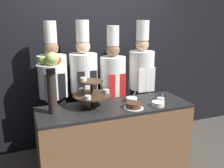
{
  "coord_description": "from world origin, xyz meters",
  "views": [
    {
      "loc": [
        -1.05,
        -2.33,
        1.93
      ],
      "look_at": [
        0.0,
        0.41,
        1.13
      ],
      "focal_mm": 40.0,
      "sensor_mm": 36.0,
      "label": 1
    }
  ],
  "objects_px": {
    "chef_center_right": "(113,85)",
    "chef_right": "(141,79)",
    "fruit_pedestal": "(51,75)",
    "serving_bowl_far": "(132,99)",
    "cake_round": "(134,106)",
    "chef_center_left": "(84,85)",
    "cup_white": "(161,100)",
    "serving_bowl_near": "(158,104)",
    "tiered_stand": "(92,93)",
    "chef_left": "(54,89)"
  },
  "relations": [
    {
      "from": "serving_bowl_near",
      "to": "chef_center_left",
      "type": "distance_m",
      "value": 1.06
    },
    {
      "from": "tiered_stand",
      "to": "fruit_pedestal",
      "type": "height_order",
      "value": "fruit_pedestal"
    },
    {
      "from": "fruit_pedestal",
      "to": "serving_bowl_near",
      "type": "distance_m",
      "value": 1.3
    },
    {
      "from": "chef_left",
      "to": "fruit_pedestal",
      "type": "bearing_deg",
      "value": -98.69
    },
    {
      "from": "cake_round",
      "to": "chef_center_left",
      "type": "height_order",
      "value": "chef_center_left"
    },
    {
      "from": "chef_center_left",
      "to": "chef_left",
      "type": "bearing_deg",
      "value": -179.99
    },
    {
      "from": "fruit_pedestal",
      "to": "serving_bowl_far",
      "type": "bearing_deg",
      "value": 3.34
    },
    {
      "from": "chef_center_right",
      "to": "chef_left",
      "type": "bearing_deg",
      "value": 180.0
    },
    {
      "from": "cake_round",
      "to": "chef_center_right",
      "type": "xyz_separation_m",
      "value": [
        0.02,
        0.74,
        0.06
      ]
    },
    {
      "from": "cake_round",
      "to": "serving_bowl_near",
      "type": "xyz_separation_m",
      "value": [
        0.31,
        -0.04,
        -0.01
      ]
    },
    {
      "from": "cake_round",
      "to": "serving_bowl_far",
      "type": "xyz_separation_m",
      "value": [
        0.08,
        0.23,
        -0.01
      ]
    },
    {
      "from": "chef_left",
      "to": "serving_bowl_near",
      "type": "bearing_deg",
      "value": -34.49
    },
    {
      "from": "tiered_stand",
      "to": "serving_bowl_far",
      "type": "bearing_deg",
      "value": 0.02
    },
    {
      "from": "chef_right",
      "to": "chef_center_left",
      "type": "bearing_deg",
      "value": 180.0
    },
    {
      "from": "serving_bowl_near",
      "to": "chef_center_left",
      "type": "xyz_separation_m",
      "value": [
        -0.71,
        0.77,
        0.11
      ]
    },
    {
      "from": "serving_bowl_near",
      "to": "serving_bowl_far",
      "type": "xyz_separation_m",
      "value": [
        -0.23,
        0.27,
        -0.0
      ]
    },
    {
      "from": "cake_round",
      "to": "chef_center_right",
      "type": "bearing_deg",
      "value": 88.26
    },
    {
      "from": "fruit_pedestal",
      "to": "cup_white",
      "type": "distance_m",
      "value": 1.39
    },
    {
      "from": "cup_white",
      "to": "chef_left",
      "type": "bearing_deg",
      "value": 152.05
    },
    {
      "from": "fruit_pedestal",
      "to": "chef_right",
      "type": "distance_m",
      "value": 1.52
    },
    {
      "from": "fruit_pedestal",
      "to": "chef_center_right",
      "type": "xyz_separation_m",
      "value": [
        0.93,
        0.56,
        -0.35
      ]
    },
    {
      "from": "serving_bowl_near",
      "to": "chef_center_right",
      "type": "distance_m",
      "value": 0.83
    },
    {
      "from": "fruit_pedestal",
      "to": "chef_right",
      "type": "height_order",
      "value": "chef_right"
    },
    {
      "from": "serving_bowl_far",
      "to": "cake_round",
      "type": "bearing_deg",
      "value": -109.67
    },
    {
      "from": "serving_bowl_near",
      "to": "cup_white",
      "type": "bearing_deg",
      "value": 47.39
    },
    {
      "from": "chef_center_left",
      "to": "cup_white",
      "type": "bearing_deg",
      "value": -38.64
    },
    {
      "from": "chef_center_left",
      "to": "chef_center_right",
      "type": "height_order",
      "value": "chef_center_left"
    },
    {
      "from": "cup_white",
      "to": "serving_bowl_near",
      "type": "relative_size",
      "value": 0.58
    },
    {
      "from": "serving_bowl_far",
      "to": "chef_left",
      "type": "height_order",
      "value": "chef_left"
    },
    {
      "from": "cake_round",
      "to": "chef_center_right",
      "type": "distance_m",
      "value": 0.74
    },
    {
      "from": "fruit_pedestal",
      "to": "serving_bowl_far",
      "type": "relative_size",
      "value": 4.54
    },
    {
      "from": "fruit_pedestal",
      "to": "chef_center_right",
      "type": "distance_m",
      "value": 1.14
    },
    {
      "from": "tiered_stand",
      "to": "serving_bowl_far",
      "type": "height_order",
      "value": "tiered_stand"
    },
    {
      "from": "tiered_stand",
      "to": "chef_center_left",
      "type": "relative_size",
      "value": 0.24
    },
    {
      "from": "tiered_stand",
      "to": "fruit_pedestal",
      "type": "bearing_deg",
      "value": -172.88
    },
    {
      "from": "serving_bowl_far",
      "to": "serving_bowl_near",
      "type": "bearing_deg",
      "value": -49.98
    },
    {
      "from": "chef_center_right",
      "to": "chef_right",
      "type": "distance_m",
      "value": 0.46
    },
    {
      "from": "cup_white",
      "to": "chef_right",
      "type": "xyz_separation_m",
      "value": [
        0.06,
        0.65,
        0.11
      ]
    },
    {
      "from": "serving_bowl_far",
      "to": "chef_center_right",
      "type": "relative_size",
      "value": 0.08
    },
    {
      "from": "chef_right",
      "to": "fruit_pedestal",
      "type": "bearing_deg",
      "value": -157.82
    },
    {
      "from": "tiered_stand",
      "to": "chef_left",
      "type": "height_order",
      "value": "chef_left"
    },
    {
      "from": "cup_white",
      "to": "chef_center_left",
      "type": "distance_m",
      "value": 1.05
    },
    {
      "from": "fruit_pedestal",
      "to": "serving_bowl_far",
      "type": "distance_m",
      "value": 1.07
    },
    {
      "from": "serving_bowl_near",
      "to": "chef_center_left",
      "type": "bearing_deg",
      "value": 132.57
    },
    {
      "from": "tiered_stand",
      "to": "chef_center_right",
      "type": "bearing_deg",
      "value": 47.33
    },
    {
      "from": "fruit_pedestal",
      "to": "cake_round",
      "type": "height_order",
      "value": "fruit_pedestal"
    },
    {
      "from": "fruit_pedestal",
      "to": "cup_white",
      "type": "xyz_separation_m",
      "value": [
        1.32,
        -0.09,
        -0.41
      ]
    },
    {
      "from": "tiered_stand",
      "to": "cup_white",
      "type": "bearing_deg",
      "value": -9.85
    },
    {
      "from": "tiered_stand",
      "to": "chef_center_right",
      "type": "distance_m",
      "value": 0.69
    },
    {
      "from": "fruit_pedestal",
      "to": "chef_right",
      "type": "xyz_separation_m",
      "value": [
        1.38,
        0.56,
        -0.31
      ]
    }
  ]
}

